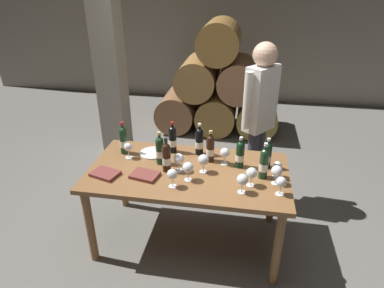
{
  "coord_description": "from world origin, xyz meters",
  "views": [
    {
      "loc": [
        0.44,
        -2.39,
        2.25
      ],
      "look_at": [
        0.0,
        0.2,
        0.91
      ],
      "focal_mm": 31.11,
      "sensor_mm": 36.0,
      "label": 1
    }
  ],
  "objects_px": {
    "wine_glass_8": "(281,182)",
    "wine_bottle_1": "(240,154)",
    "wine_bottle_8": "(166,157)",
    "wine_glass_3": "(277,166)",
    "wine_bottle_7": "(264,163)",
    "wine_glass_6": "(128,148)",
    "wine_glass_4": "(203,160)",
    "wine_glass_5": "(172,175)",
    "wine_bottle_0": "(124,140)",
    "wine_bottle_4": "(160,150)",
    "wine_bottle_2": "(267,155)",
    "wine_bottle_3": "(199,141)",
    "wine_bottle_6": "(173,139)",
    "sommelier_presenting": "(260,112)",
    "wine_glass_10": "(252,173)",
    "serving_plate": "(153,153)",
    "wine_glass_7": "(179,159)",
    "tasting_notebook": "(145,175)",
    "wine_glass_0": "(242,180)",
    "wine_glass_2": "(188,168)",
    "wine_glass_1": "(277,171)",
    "wine_bottle_5": "(210,148)",
    "leather_ledger": "(105,174)",
    "wine_glass_9": "(225,153)",
    "dining_table": "(188,179)"
  },
  "relations": [
    {
      "from": "wine_bottle_0",
      "to": "wine_bottle_2",
      "type": "xyz_separation_m",
      "value": [
        1.3,
        -0.04,
        -0.01
      ]
    },
    {
      "from": "wine_glass_4",
      "to": "tasting_notebook",
      "type": "bearing_deg",
      "value": -161.67
    },
    {
      "from": "wine_bottle_7",
      "to": "wine_glass_6",
      "type": "distance_m",
      "value": 1.2
    },
    {
      "from": "wine_glass_7",
      "to": "tasting_notebook",
      "type": "height_order",
      "value": "wine_glass_7"
    },
    {
      "from": "wine_bottle_3",
      "to": "sommelier_presenting",
      "type": "height_order",
      "value": "sommelier_presenting"
    },
    {
      "from": "wine_glass_10",
      "to": "sommelier_presenting",
      "type": "distance_m",
      "value": 0.91
    },
    {
      "from": "wine_bottle_2",
      "to": "wine_glass_3",
      "type": "xyz_separation_m",
      "value": [
        0.08,
        -0.14,
        -0.02
      ]
    },
    {
      "from": "wine_bottle_8",
      "to": "leather_ledger",
      "type": "relative_size",
      "value": 1.39
    },
    {
      "from": "wine_glass_3",
      "to": "wine_glass_6",
      "type": "relative_size",
      "value": 0.97
    },
    {
      "from": "wine_glass_0",
      "to": "wine_glass_9",
      "type": "bearing_deg",
      "value": 112.29
    },
    {
      "from": "wine_bottle_5",
      "to": "wine_glass_4",
      "type": "xyz_separation_m",
      "value": [
        -0.03,
        -0.2,
        -0.01
      ]
    },
    {
      "from": "wine_bottle_4",
      "to": "wine_bottle_7",
      "type": "xyz_separation_m",
      "value": [
        0.89,
        -0.09,
        0.01
      ]
    },
    {
      "from": "wine_bottle_8",
      "to": "leather_ledger",
      "type": "height_order",
      "value": "wine_bottle_8"
    },
    {
      "from": "wine_bottle_1",
      "to": "serving_plate",
      "type": "xyz_separation_m",
      "value": [
        -0.81,
        0.1,
        -0.12
      ]
    },
    {
      "from": "leather_ledger",
      "to": "sommelier_presenting",
      "type": "distance_m",
      "value": 1.59
    },
    {
      "from": "wine_glass_2",
      "to": "wine_glass_10",
      "type": "bearing_deg",
      "value": 0.62
    },
    {
      "from": "tasting_notebook",
      "to": "serving_plate",
      "type": "distance_m",
      "value": 0.39
    },
    {
      "from": "wine_bottle_7",
      "to": "wine_glass_8",
      "type": "distance_m",
      "value": 0.25
    },
    {
      "from": "wine_glass_3",
      "to": "wine_glass_5",
      "type": "xyz_separation_m",
      "value": [
        -0.81,
        -0.28,
        0.01
      ]
    },
    {
      "from": "wine_bottle_6",
      "to": "sommelier_presenting",
      "type": "xyz_separation_m",
      "value": [
        0.78,
        0.45,
        0.15
      ]
    },
    {
      "from": "leather_ledger",
      "to": "wine_glass_9",
      "type": "bearing_deg",
      "value": 36.45
    },
    {
      "from": "sommelier_presenting",
      "to": "wine_glass_0",
      "type": "bearing_deg",
      "value": -96.98
    },
    {
      "from": "wine_bottle_1",
      "to": "wine_glass_0",
      "type": "xyz_separation_m",
      "value": [
        0.03,
        -0.38,
        -0.01
      ]
    },
    {
      "from": "wine_glass_3",
      "to": "wine_glass_6",
      "type": "bearing_deg",
      "value": 175.63
    },
    {
      "from": "wine_glass_10",
      "to": "serving_plate",
      "type": "height_order",
      "value": "wine_glass_10"
    },
    {
      "from": "wine_bottle_3",
      "to": "wine_bottle_8",
      "type": "bearing_deg",
      "value": -123.92
    },
    {
      "from": "wine_glass_2",
      "to": "wine_glass_7",
      "type": "distance_m",
      "value": 0.16
    },
    {
      "from": "wine_glass_1",
      "to": "wine_glass_6",
      "type": "distance_m",
      "value": 1.31
    },
    {
      "from": "wine_bottle_5",
      "to": "sommelier_presenting",
      "type": "height_order",
      "value": "sommelier_presenting"
    },
    {
      "from": "wine_glass_2",
      "to": "wine_glass_4",
      "type": "distance_m",
      "value": 0.18
    },
    {
      "from": "wine_glass_6",
      "to": "sommelier_presenting",
      "type": "height_order",
      "value": "sommelier_presenting"
    },
    {
      "from": "wine_glass_4",
      "to": "wine_glass_5",
      "type": "bearing_deg",
      "value": -128.9
    },
    {
      "from": "wine_bottle_4",
      "to": "wine_glass_4",
      "type": "xyz_separation_m",
      "value": [
        0.39,
        -0.08,
        -0.02
      ]
    },
    {
      "from": "wine_bottle_0",
      "to": "wine_bottle_6",
      "type": "height_order",
      "value": "wine_bottle_0"
    },
    {
      "from": "wine_bottle_8",
      "to": "wine_glass_3",
      "type": "bearing_deg",
      "value": 3.53
    },
    {
      "from": "wine_bottle_0",
      "to": "wine_bottle_3",
      "type": "bearing_deg",
      "value": 8.01
    },
    {
      "from": "wine_glass_1",
      "to": "serving_plate",
      "type": "bearing_deg",
      "value": 164.06
    },
    {
      "from": "wine_bottle_0",
      "to": "wine_bottle_4",
      "type": "distance_m",
      "value": 0.4
    },
    {
      "from": "wine_bottle_6",
      "to": "wine_glass_9",
      "type": "height_order",
      "value": "wine_bottle_6"
    },
    {
      "from": "wine_glass_8",
      "to": "wine_glass_3",
      "type": "bearing_deg",
      "value": 92.98
    },
    {
      "from": "wine_glass_7",
      "to": "wine_glass_9",
      "type": "relative_size",
      "value": 1.03
    },
    {
      "from": "wine_glass_8",
      "to": "wine_bottle_1",
      "type": "bearing_deg",
      "value": 131.5
    },
    {
      "from": "wine_bottle_5",
      "to": "wine_glass_1",
      "type": "relative_size",
      "value": 1.83
    },
    {
      "from": "wine_bottle_5",
      "to": "wine_glass_0",
      "type": "relative_size",
      "value": 1.84
    },
    {
      "from": "wine_glass_1",
      "to": "serving_plate",
      "type": "relative_size",
      "value": 0.68
    },
    {
      "from": "dining_table",
      "to": "wine_bottle_1",
      "type": "relative_size",
      "value": 5.96
    },
    {
      "from": "wine_bottle_4",
      "to": "leather_ledger",
      "type": "distance_m",
      "value": 0.5
    },
    {
      "from": "wine_glass_1",
      "to": "leather_ledger",
      "type": "xyz_separation_m",
      "value": [
        -1.39,
        -0.11,
        -0.1
      ]
    },
    {
      "from": "wine_bottle_3",
      "to": "wine_glass_7",
      "type": "height_order",
      "value": "wine_bottle_3"
    },
    {
      "from": "dining_table",
      "to": "serving_plate",
      "type": "bearing_deg",
      "value": 148.58
    }
  ]
}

